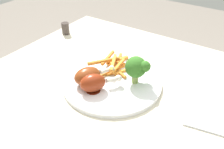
{
  "coord_description": "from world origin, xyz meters",
  "views": [
    {
      "loc": [
        -0.25,
        0.48,
        1.16
      ],
      "look_at": [
        0.06,
        0.02,
        0.77
      ],
      "focal_mm": 38.17,
      "sensor_mm": 36.0,
      "label": 1
    }
  ],
  "objects": [
    {
      "name": "dinner_plate",
      "position": [
        0.06,
        0.02,
        0.75
      ],
      "size": [
        0.29,
        0.29,
        0.01
      ],
      "primitive_type": "cylinder",
      "color": "white",
      "rests_on": "dining_table"
    },
    {
      "name": "pepper_shaker",
      "position": [
        0.4,
        -0.16,
        0.76
      ],
      "size": [
        0.03,
        0.03,
        0.05
      ],
      "primitive_type": "cylinder",
      "color": "#423833",
      "rests_on": "dining_table"
    },
    {
      "name": "chicken_drumstick_far",
      "position": [
        0.07,
        0.08,
        0.78
      ],
      "size": [
        0.09,
        0.11,
        0.05
      ],
      "color": "#611A0B",
      "rests_on": "dinner_plate"
    },
    {
      "name": "dining_table",
      "position": [
        0.0,
        0.0,
        0.61
      ],
      "size": [
        0.91,
        0.72,
        0.74
      ],
      "color": "beige",
      "rests_on": "ground_plane"
    },
    {
      "name": "carrot_fries_pile",
      "position": [
        0.09,
        -0.04,
        0.76
      ],
      "size": [
        0.13,
        0.15,
        0.03
      ],
      "color": "orange",
      "rests_on": "dinner_plate"
    },
    {
      "name": "broccoli_floret_front",
      "position": [
        -0.01,
        -0.01,
        0.8
      ],
      "size": [
        0.07,
        0.07,
        0.08
      ],
      "color": "#89A450",
      "rests_on": "dinner_plate"
    },
    {
      "name": "chicken_drumstick_near",
      "position": [
        0.11,
        0.06,
        0.78
      ],
      "size": [
        0.08,
        0.13,
        0.05
      ],
      "color": "#5D220D",
      "rests_on": "dinner_plate"
    }
  ]
}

